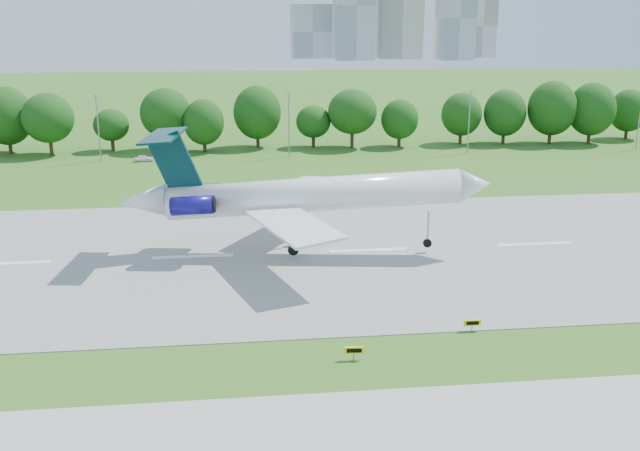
{
  "coord_description": "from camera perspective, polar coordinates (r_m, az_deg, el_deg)",
  "views": [
    {
      "loc": [
        5.65,
        -51.83,
        26.24
      ],
      "look_at": [
        13.61,
        18.0,
        5.33
      ],
      "focal_mm": 40.0,
      "sensor_mm": 36.0,
      "label": 1
    }
  ],
  "objects": [
    {
      "name": "light_poles",
      "position": [
        135.54,
        -9.97,
        7.87
      ],
      "size": [
        175.9,
        0.25,
        12.19
      ],
      "color": "gray",
      "rests_on": "ground"
    },
    {
      "name": "ground",
      "position": [
        58.37,
        -11.54,
        -10.52
      ],
      "size": [
        600.0,
        600.0,
        0.0
      ],
      "primitive_type": "plane",
      "color": "#2D631A",
      "rests_on": "ground"
    },
    {
      "name": "runway",
      "position": [
        81.37,
        -10.14,
        -2.49
      ],
      "size": [
        400.0,
        45.0,
        0.08
      ],
      "primitive_type": "cube",
      "color": "gray",
      "rests_on": "ground"
    },
    {
      "name": "tree_line",
      "position": [
        145.33,
        -8.76,
        8.44
      ],
      "size": [
        288.4,
        8.4,
        10.4
      ],
      "color": "#382314",
      "rests_on": "ground"
    },
    {
      "name": "skyline",
      "position": [
        452.44,
        5.81,
        17.02
      ],
      "size": [
        127.0,
        52.0,
        80.0
      ],
      "color": "#B2B2B7",
      "rests_on": "ground"
    },
    {
      "name": "taxi_sign_centre",
      "position": [
        56.96,
        2.73,
        -9.95
      ],
      "size": [
        1.6,
        0.31,
        1.12
      ],
      "rotation": [
        0.0,
        0.0,
        -0.07
      ],
      "color": "gray",
      "rests_on": "ground"
    },
    {
      "name": "airliner",
      "position": [
        79.67,
        -2.05,
        2.51
      ],
      "size": [
        41.71,
        30.13,
        13.56
      ],
      "rotation": [
        0.0,
        -0.06,
        -0.11
      ],
      "color": "white",
      "rests_on": "ground"
    },
    {
      "name": "service_vehicle_b",
      "position": [
        136.38,
        -13.91,
        5.23
      ],
      "size": [
        3.58,
        1.84,
        1.16
      ],
      "primitive_type": "imported",
      "rotation": [
        0.0,
        0.0,
        1.71
      ],
      "color": "white",
      "rests_on": "ground"
    },
    {
      "name": "taxi_sign_right",
      "position": [
        63.11,
        12.08,
        -7.63
      ],
      "size": [
        1.49,
        0.23,
        1.05
      ],
      "rotation": [
        0.0,
        0.0,
        -0.02
      ],
      "color": "gray",
      "rests_on": "ground"
    }
  ]
}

